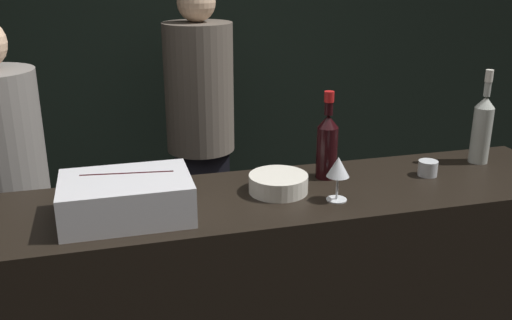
% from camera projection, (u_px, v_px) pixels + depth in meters
% --- Properties ---
extents(wall_back_chalkboard, '(6.40, 0.06, 2.80)m').
position_uv_depth(wall_back_chalkboard, '(176.00, 31.00, 3.67)').
color(wall_back_chalkboard, black).
rests_on(wall_back_chalkboard, ground_plane).
extents(ice_bin_with_bottles, '(0.40, 0.28, 0.13)m').
position_uv_depth(ice_bin_with_bottles, '(126.00, 196.00, 1.75)').
color(ice_bin_with_bottles, silver).
rests_on(ice_bin_with_bottles, bar_counter).
extents(bowl_white, '(0.20, 0.20, 0.06)m').
position_uv_depth(bowl_white, '(278.00, 183.00, 1.95)').
color(bowl_white, silver).
rests_on(bowl_white, bar_counter).
extents(wine_glass, '(0.08, 0.08, 0.15)m').
position_uv_depth(wine_glass, '(338.00, 168.00, 1.86)').
color(wine_glass, silver).
rests_on(wine_glass, bar_counter).
extents(candle_votive, '(0.07, 0.07, 0.06)m').
position_uv_depth(candle_votive, '(428.00, 168.00, 2.10)').
color(candle_votive, silver).
rests_on(candle_votive, bar_counter).
extents(red_wine_bottle_tall, '(0.08, 0.08, 0.32)m').
position_uv_depth(red_wine_bottle_tall, '(327.00, 143.00, 2.05)').
color(red_wine_bottle_tall, black).
rests_on(red_wine_bottle_tall, bar_counter).
extents(white_wine_bottle, '(0.07, 0.07, 0.37)m').
position_uv_depth(white_wine_bottle, '(482.00, 126.00, 2.21)').
color(white_wine_bottle, '#B2B7AD').
rests_on(white_wine_bottle, bar_counter).
extents(person_in_hoodie, '(0.39, 0.39, 1.63)m').
position_uv_depth(person_in_hoodie, '(3.00, 192.00, 2.42)').
color(person_in_hoodie, black).
rests_on(person_in_hoodie, ground_plane).
extents(person_blond_tee, '(0.39, 0.39, 1.72)m').
position_uv_depth(person_blond_tee, '(200.00, 121.00, 3.27)').
color(person_blond_tee, black).
rests_on(person_blond_tee, ground_plane).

